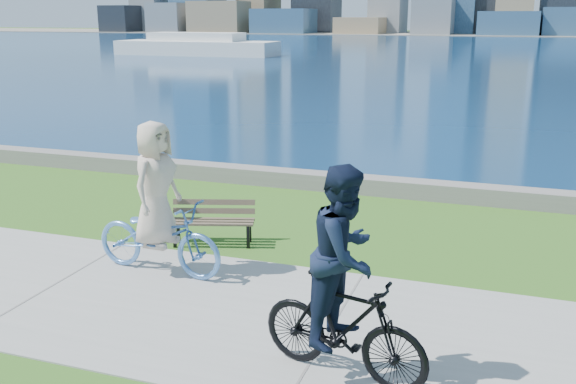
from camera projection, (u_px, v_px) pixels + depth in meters
name	position (u px, v px, depth m)	size (l,w,h in m)	color
ground	(331.00, 329.00, 7.72)	(320.00, 320.00, 0.00)	#2B5817
concrete_path	(331.00, 329.00, 7.72)	(80.00, 3.50, 0.02)	gray
seawall	(410.00, 189.00, 13.32)	(90.00, 0.50, 0.35)	slate
bay_water	(498.00, 48.00, 73.30)	(320.00, 131.00, 0.01)	#0C2B4F
far_shore	(506.00, 34.00, 126.12)	(320.00, 30.00, 0.12)	slate
ferry_near	(197.00, 46.00, 60.36)	(15.36, 4.39, 2.08)	white
park_bench	(213.00, 218.00, 10.53)	(1.44, 0.86, 0.71)	black
bollard_lamp	(151.00, 197.00, 10.49)	(0.22, 0.22, 1.36)	black
cyclist_woman	(157.00, 218.00, 9.19)	(0.89, 2.12, 2.23)	#588ED6
cyclist_man	(344.00, 292.00, 6.44)	(0.94, 1.93, 2.26)	black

